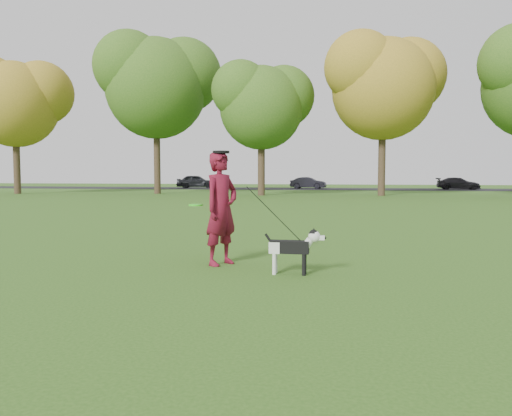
% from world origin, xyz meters
% --- Properties ---
extents(ground, '(120.00, 120.00, 0.00)m').
position_xyz_m(ground, '(0.00, 0.00, 0.00)').
color(ground, '#285116').
rests_on(ground, ground).
extents(road, '(120.00, 7.00, 0.02)m').
position_xyz_m(road, '(0.00, 40.00, 0.01)').
color(road, black).
rests_on(road, ground).
extents(man, '(0.72, 0.81, 1.86)m').
position_xyz_m(man, '(-0.47, 0.03, 0.93)').
color(man, maroon).
rests_on(man, ground).
extents(dog, '(0.92, 0.18, 0.70)m').
position_xyz_m(dog, '(0.79, -0.56, 0.43)').
color(dog, black).
rests_on(dog, ground).
extents(car_left, '(4.08, 2.13, 1.33)m').
position_xyz_m(car_left, '(-12.94, 40.00, 0.68)').
color(car_left, black).
rests_on(car_left, road).
extents(car_mid, '(3.50, 1.64, 1.11)m').
position_xyz_m(car_mid, '(-1.83, 40.00, 0.57)').
color(car_mid, black).
rests_on(car_mid, road).
extents(car_right, '(3.81, 1.61, 1.10)m').
position_xyz_m(car_right, '(11.79, 40.00, 0.57)').
color(car_right, black).
rests_on(car_right, road).
extents(man_held_items, '(1.91, 0.73, 1.40)m').
position_xyz_m(man_held_items, '(0.43, -0.29, 0.89)').
color(man_held_items, '#33E41C').
rests_on(man_held_items, ground).
extents(tree_row, '(51.74, 8.86, 12.01)m').
position_xyz_m(tree_row, '(-1.43, 26.07, 7.41)').
color(tree_row, '#38281C').
rests_on(tree_row, ground).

